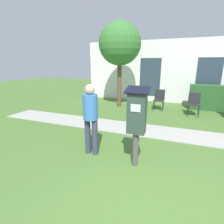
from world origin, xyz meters
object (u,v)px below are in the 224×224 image
Objects in this scene: person_standing at (91,114)px; outdoor_chair_left at (159,98)px; parking_meter at (137,117)px; outdoor_chair_middle at (194,102)px.

outdoor_chair_left is (0.92, 4.69, -0.40)m from person_standing.
parking_meter is at bearing -37.97° from person_standing.
outdoor_chair_left is at bearing 47.23° from person_standing.
person_standing reaches higher than outdoor_chair_left.
outdoor_chair_middle is at bearing 73.90° from parking_meter.
person_standing is at bearing -95.26° from outdoor_chair_middle.
person_standing reaches higher than outdoor_chair_middle.
parking_meter is 1.77× the size of outdoor_chair_left.
person_standing is (-1.05, 0.11, -0.09)m from parking_meter.
outdoor_chair_left and outdoor_chair_middle have the same top height.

